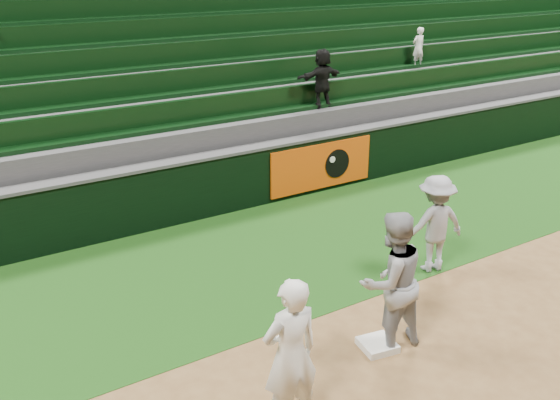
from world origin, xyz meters
The scene contains 8 objects.
ground centered at (0.00, 0.00, 0.00)m, with size 70.00×70.00×0.00m, color brown.
foul_grass centered at (0.00, 3.00, 0.00)m, with size 36.00×4.20×0.01m, color #12360D.
first_base centered at (0.17, -0.13, 0.05)m, with size 0.44×0.44×0.10m, color silver.
first_baseman centered at (-1.59, -0.70, 0.91)m, with size 0.66×0.43×1.81m, color silver.
baserunner centered at (0.33, -0.13, 0.95)m, with size 0.93×0.72×1.91m, color #92949C.
base_coach centered at (2.39, 1.10, 0.82)m, with size 1.05×0.60×1.63m, color #9496A1.
field_wall centered at (0.03, 5.20, 0.63)m, with size 36.00×0.45×1.25m.
stadium_seating centered at (0.00, 8.97, 1.70)m, with size 36.00×5.95×5.44m.
Camera 1 is at (-4.67, -5.31, 4.84)m, focal length 40.00 mm.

